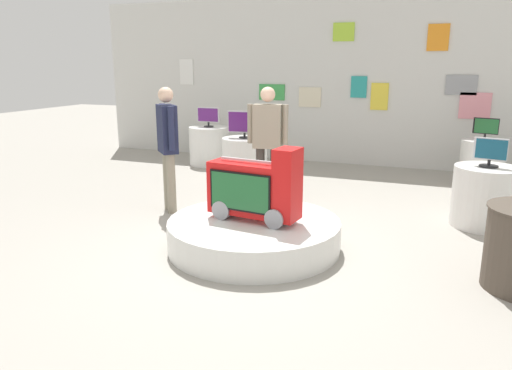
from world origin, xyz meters
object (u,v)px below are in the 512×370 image
Objects in this scene: tv_on_left_rear at (244,123)px; shopper_browsing_rear at (168,140)px; tv_on_far_right at (208,116)px; tv_on_center_rear at (490,152)px; novelty_firetruck_tv at (255,191)px; display_pedestal_far_right at (209,146)px; display_pedestal_right_rear at (482,163)px; shopper_browsing_near_truck at (268,138)px; main_display_pedestal at (254,234)px; display_pedestal_center_rear at (485,197)px; tv_on_right_rear at (486,129)px; display_pedestal_left_rear at (245,160)px.

shopper_browsing_rear reaches higher than tv_on_left_rear.
tv_on_center_rear is at bearing -24.51° from tv_on_far_right.
novelty_firetruck_tv is 4.66m from display_pedestal_far_right.
tv_on_far_right is (-2.48, 3.93, 0.31)m from novelty_firetruck_tv.
shopper_browsing_rear reaches higher than display_pedestal_far_right.
display_pedestal_right_rear and display_pedestal_far_right have the same top height.
shopper_browsing_near_truck is at bearing -49.20° from display_pedestal_far_right.
display_pedestal_center_rear is at bearing 35.67° from main_display_pedestal.
shopper_browsing_near_truck is at bearing -49.16° from tv_on_far_right.
tv_on_left_rear is 0.35× the size of shopper_browsing_rear.
display_pedestal_center_rear is 5.36m from tv_on_far_right.
novelty_firetruck_tv is 4.71m from tv_on_right_rear.
tv_on_center_rear is at bearing 35.60° from main_display_pedestal.
display_pedestal_left_rear reaches higher than main_display_pedestal.
tv_on_right_rear is at bearing 87.37° from display_pedestal_center_rear.
shopper_browsing_rear is at bearing -168.20° from display_pedestal_center_rear.
display_pedestal_far_right is (-4.85, 2.22, -0.55)m from tv_on_center_rear.
novelty_firetruck_tv is at bearing -29.47° from shopper_browsing_rear.
novelty_firetruck_tv is at bearing -144.04° from tv_on_center_rear.
tv_on_left_rear is 0.74× the size of display_pedestal_far_right.
display_pedestal_left_rear is 0.46× the size of shopper_browsing_rear.
novelty_firetruck_tv is at bearing -26.95° from main_display_pedestal.
tv_on_center_rear is (2.38, 1.71, 0.77)m from main_display_pedestal.
tv_on_left_rear is at bearing -42.27° from display_pedestal_far_right.
novelty_firetruck_tv is 2.74× the size of tv_on_center_rear.
display_pedestal_center_rear is at bearing -92.63° from tv_on_right_rear.
tv_on_far_right is (-4.85, 2.21, 0.59)m from display_pedestal_center_rear.
novelty_firetruck_tv reaches higher than tv_on_right_rear.
display_pedestal_center_rear is 1.04× the size of display_pedestal_right_rear.
shopper_browsing_rear reaches higher than novelty_firetruck_tv.
novelty_firetruck_tv reaches higher than display_pedestal_far_right.
novelty_firetruck_tv reaches higher than display_pedestal_right_rear.
tv_on_far_right reaches higher than display_pedestal_far_right.
display_pedestal_left_rear is at bearing -42.03° from tv_on_far_right.
display_pedestal_right_rear is at bearing 0.85° from display_pedestal_far_right.
main_display_pedestal is 3.24× the size of tv_on_left_rear.
display_pedestal_center_rear is 1.67× the size of tv_on_far_right.
tv_on_left_rear is at bearing 114.00° from main_display_pedestal.
tv_on_center_rear is at bearing -76.98° from display_pedestal_center_rear.
display_pedestal_left_rear is at bearing 83.74° from tv_on_left_rear.
display_pedestal_right_rear is (3.74, 1.17, -0.62)m from tv_on_left_rear.
tv_on_center_rear is 5.33m from tv_on_far_right.
tv_on_center_rear is (3.64, -1.12, -0.07)m from tv_on_left_rear.
novelty_firetruck_tv is at bearing -121.68° from tv_on_right_rear.
novelty_firetruck_tv is 4.66m from tv_on_far_right.
display_pedestal_left_rear is 2.06m from shopper_browsing_rear.
tv_on_right_rear is 0.23× the size of shopper_browsing_near_truck.
tv_on_far_right is at bearing 122.18° from main_display_pedestal.
display_pedestal_far_right is at bearing 106.51° from shopper_browsing_rear.
tv_on_left_rear is (-1.28, 2.83, 0.35)m from novelty_firetruck_tv.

